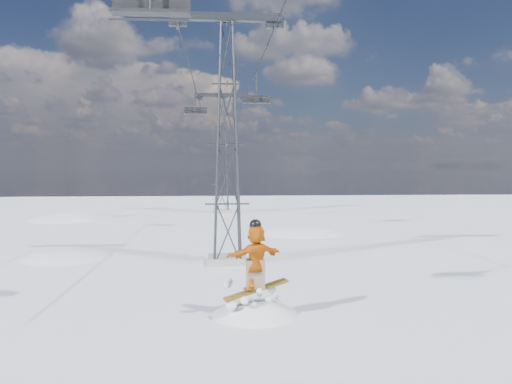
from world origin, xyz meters
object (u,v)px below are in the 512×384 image
lift_chair_near (151,5)px  lift_tower_far (222,156)px  lift_tower_near (227,145)px  snowboarder_jump (255,367)px

lift_chair_near → lift_tower_far: bearing=86.3°
lift_tower_near → lift_chair_near: 10.15m
lift_chair_near → snowboarder_jump: bearing=22.3°
snowboarder_jump → lift_tower_far: bearing=91.2°
lift_tower_far → lift_chair_near: size_ratio=4.43×
lift_tower_near → lift_tower_far: 25.00m
lift_tower_near → lift_chair_near: size_ratio=4.43×
lift_tower_far → snowboarder_jump: bearing=-88.8°
snowboarder_jump → lift_tower_near: bearing=94.7°
lift_tower_far → snowboarder_jump: lift_tower_far is taller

